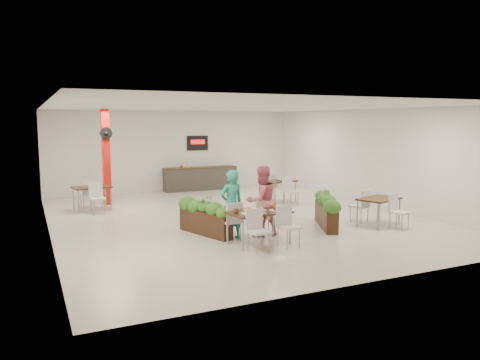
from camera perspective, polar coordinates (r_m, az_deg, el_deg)
name	(u,v)px	position (r m, az deg, el deg)	size (l,w,h in m)	color
ground	(234,218)	(13.66, -0.68, -4.62)	(12.00, 12.00, 0.00)	beige
room_shell	(234,149)	(13.40, -0.69, 3.81)	(10.10, 12.10, 3.22)	white
red_column	(106,156)	(16.23, -16.01, 2.84)	(0.40, 0.41, 3.20)	red
service_counter	(200,178)	(19.13, -4.85, 0.25)	(3.00, 0.64, 2.20)	#312E2B
main_table	(259,216)	(10.70, 2.29, -4.47)	(1.48, 1.75, 0.92)	black
diner_man	(231,205)	(11.08, -1.05, -3.03)	(0.61, 0.40, 1.66)	teal
diner_woman	(261,201)	(11.42, 2.63, -2.56)	(0.84, 0.65, 1.73)	pink
planter_left	(205,215)	(11.60, -4.26, -4.24)	(0.85, 1.79, 0.97)	black
planter_right	(326,209)	(12.61, 10.46, -3.44)	(1.04, 1.79, 1.01)	black
side_table_a	(92,190)	(15.45, -17.60, -1.23)	(1.22, 1.66, 0.92)	black
side_table_b	(280,184)	(16.30, 4.84, -0.50)	(1.18, 1.67, 0.92)	black
side_table_c	(379,203)	(13.08, 16.58, -2.69)	(1.33, 1.67, 0.92)	black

